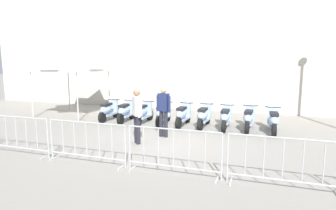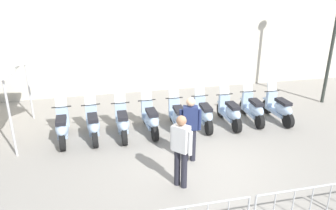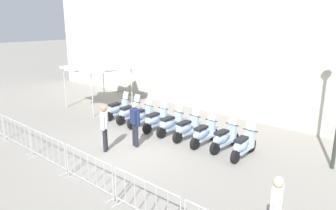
# 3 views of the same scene
# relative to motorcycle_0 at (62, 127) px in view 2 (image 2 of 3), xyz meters

# --- Properties ---
(ground_plane) EXTENTS (120.00, 120.00, 0.00)m
(ground_plane) POSITION_rel_motorcycle_0_xyz_m (3.47, -2.33, -0.45)
(ground_plane) COLOR gray
(motorcycle_0) EXTENTS (0.56, 1.72, 1.24)m
(motorcycle_0) POSITION_rel_motorcycle_0_xyz_m (0.00, 0.00, 0.00)
(motorcycle_0) COLOR black
(motorcycle_0) RESTS_ON ground
(motorcycle_1) EXTENTS (0.56, 1.73, 1.24)m
(motorcycle_1) POSITION_rel_motorcycle_0_xyz_m (0.86, 0.00, 0.00)
(motorcycle_1) COLOR black
(motorcycle_1) RESTS_ON ground
(motorcycle_2) EXTENTS (0.56, 1.72, 1.24)m
(motorcycle_2) POSITION_rel_motorcycle_0_xyz_m (1.71, -0.02, 0.00)
(motorcycle_2) COLOR black
(motorcycle_2) RESTS_ON ground
(motorcycle_3) EXTENTS (0.56, 1.73, 1.24)m
(motorcycle_3) POSITION_rel_motorcycle_0_xyz_m (2.56, 0.05, 0.00)
(motorcycle_3) COLOR black
(motorcycle_3) RESTS_ON ground
(motorcycle_4) EXTENTS (0.56, 1.72, 1.24)m
(motorcycle_4) POSITION_rel_motorcycle_0_xyz_m (3.41, 0.08, 0.00)
(motorcycle_4) COLOR black
(motorcycle_4) RESTS_ON ground
(motorcycle_5) EXTENTS (0.56, 1.72, 1.24)m
(motorcycle_5) POSITION_rel_motorcycle_0_xyz_m (4.27, 0.11, 0.00)
(motorcycle_5) COLOR black
(motorcycle_5) RESTS_ON ground
(motorcycle_6) EXTENTS (0.56, 1.72, 1.24)m
(motorcycle_6) POSITION_rel_motorcycle_0_xyz_m (5.13, 0.08, 0.00)
(motorcycle_6) COLOR black
(motorcycle_6) RESTS_ON ground
(motorcycle_7) EXTENTS (0.56, 1.72, 1.24)m
(motorcycle_7) POSITION_rel_motorcycle_0_xyz_m (5.97, 0.19, 0.00)
(motorcycle_7) COLOR black
(motorcycle_7) RESTS_ON ground
(motorcycle_8) EXTENTS (0.56, 1.73, 1.24)m
(motorcycle_8) POSITION_rel_motorcycle_0_xyz_m (6.84, 0.07, 0.00)
(motorcycle_8) COLOR black
(motorcycle_8) RESTS_ON ground
(officer_near_row_end) EXTENTS (0.54, 0.29, 1.73)m
(officer_near_row_end) POSITION_rel_motorcycle_0_xyz_m (3.28, -1.77, 0.53)
(officer_near_row_end) COLOR #23232D
(officer_near_row_end) RESTS_ON ground
(officer_mid_plaza) EXTENTS (0.41, 0.42, 1.73)m
(officer_mid_plaza) POSITION_rel_motorcycle_0_xyz_m (2.79, -2.80, 0.53)
(officer_mid_plaza) COLOR #23232D
(officer_mid_plaza) RESTS_ON ground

